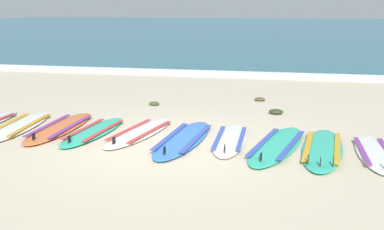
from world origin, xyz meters
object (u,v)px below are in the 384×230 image
at_px(surfboard_5, 183,139).
at_px(surfboard_8, 322,149).
at_px(surfboard_6, 230,140).
at_px(surfboard_7, 277,145).
at_px(surfboard_9, 375,153).
at_px(surfboard_1, 19,126).
at_px(surfboard_4, 140,132).
at_px(surfboard_3, 94,131).
at_px(surfboard_2, 60,127).

bearing_deg(surfboard_5, surfboard_8, -2.39).
height_order(surfboard_6, surfboard_7, same).
xyz_separation_m(surfboard_6, surfboard_9, (2.26, -0.28, 0.00)).
height_order(surfboard_1, surfboard_4, same).
height_order(surfboard_4, surfboard_7, same).
bearing_deg(surfboard_5, surfboard_9, -3.28).
distance_m(surfboard_3, surfboard_4, 0.83).
xyz_separation_m(surfboard_2, surfboard_5, (2.39, -0.29, -0.00)).
bearing_deg(surfboard_7, surfboard_5, 178.38).
relative_size(surfboard_8, surfboard_9, 1.19).
bearing_deg(surfboard_9, surfboard_6, 172.82).
bearing_deg(surfboard_4, surfboard_9, -6.32).
distance_m(surfboard_1, surfboard_9, 6.22).
bearing_deg(surfboard_4, surfboard_3, -172.45).
bearing_deg(surfboard_6, surfboard_9, -7.18).
bearing_deg(surfboard_5, surfboard_6, 8.17).
xyz_separation_m(surfboard_1, surfboard_3, (1.52, -0.07, 0.00)).
relative_size(surfboard_5, surfboard_8, 1.03).
height_order(surfboard_2, surfboard_5, same).
distance_m(surfboard_2, surfboard_6, 3.17).
bearing_deg(surfboard_1, surfboard_9, -3.56).
distance_m(surfboard_1, surfboard_7, 4.75).
distance_m(surfboard_4, surfboard_7, 2.42).
height_order(surfboard_2, surfboard_8, same).
relative_size(surfboard_1, surfboard_4, 1.07).
relative_size(surfboard_5, surfboard_9, 1.22).
xyz_separation_m(surfboard_4, surfboard_9, (3.88, -0.43, 0.00)).
xyz_separation_m(surfboard_3, surfboard_4, (0.82, 0.11, -0.00)).
height_order(surfboard_5, surfboard_8, same).
xyz_separation_m(surfboard_1, surfboard_9, (6.21, -0.39, 0.00)).
xyz_separation_m(surfboard_1, surfboard_2, (0.79, 0.08, -0.00)).
bearing_deg(surfboard_1, surfboard_8, -3.23).
relative_size(surfboard_2, surfboard_3, 1.12).
distance_m(surfboard_2, surfboard_9, 5.44).
xyz_separation_m(surfboard_8, surfboard_9, (0.77, -0.08, -0.00)).
distance_m(surfboard_2, surfboard_4, 1.54).
relative_size(surfboard_7, surfboard_8, 1.03).
distance_m(surfboard_4, surfboard_6, 1.63).
bearing_deg(surfboard_3, surfboard_8, -3.52).
relative_size(surfboard_5, surfboard_6, 1.22).
height_order(surfboard_1, surfboard_8, same).
relative_size(surfboard_2, surfboard_5, 0.97).
bearing_deg(surfboard_5, surfboard_1, 176.17).
bearing_deg(surfboard_6, surfboard_4, 174.88).
bearing_deg(surfboard_4, surfboard_2, 178.78).
height_order(surfboard_4, surfboard_8, same).
bearing_deg(surfboard_8, surfboard_7, 175.93).
bearing_deg(surfboard_8, surfboard_1, 176.77).
distance_m(surfboard_4, surfboard_8, 3.13).
bearing_deg(surfboard_2, surfboard_8, -4.71).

